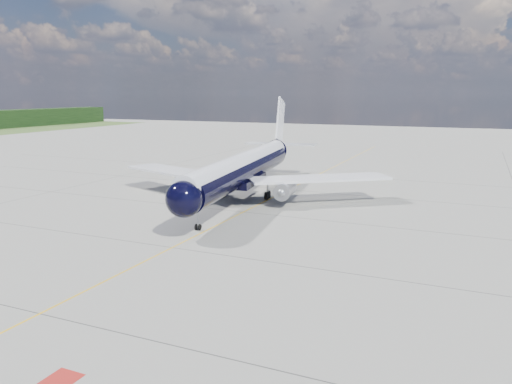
% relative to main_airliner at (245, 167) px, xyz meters
% --- Properties ---
extents(ground, '(320.00, 320.00, 0.00)m').
position_rel_main_airliner_xyz_m(ground, '(3.19, -2.37, -4.08)').
color(ground, gray).
rests_on(ground, ground).
extents(taxiway_centerline, '(0.16, 160.00, 0.01)m').
position_rel_main_airliner_xyz_m(taxiway_centerline, '(3.19, -7.37, -4.07)').
color(taxiway_centerline, '#E2A70B').
rests_on(taxiway_centerline, ground).
extents(red_marking, '(1.60, 1.60, 0.01)m').
position_rel_main_airliner_xyz_m(red_marking, '(9.99, -42.37, -4.07)').
color(red_marking, maroon).
rests_on(red_marking, ground).
extents(main_airliner, '(37.00, 45.40, 13.14)m').
position_rel_main_airliner_xyz_m(main_airliner, '(0.00, 0.00, 0.00)').
color(main_airliner, black).
rests_on(main_airliner, ground).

